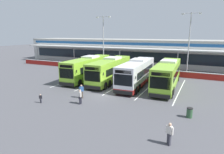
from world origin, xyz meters
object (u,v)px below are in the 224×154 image
object	(u,v)px
coach_bus_right_centre	(167,75)
lamp_post_west	(103,39)
coach_bus_leftmost	(88,68)
coach_bus_left_centre	(110,70)
pedestrian_child	(41,98)
lamp_post_centre	(189,40)
coach_bus_centre	(137,73)
litter_bin	(190,113)
pedestrian_in_dark_coat	(169,133)
pedestrian_near_bin	(81,91)
pedestrian_with_handbag	(80,96)

from	to	relation	value
coach_bus_right_centre	lamp_post_west	bearing A→B (deg)	147.69
coach_bus_leftmost	coach_bus_right_centre	distance (m)	12.88
coach_bus_left_centre	pedestrian_child	world-z (taller)	coach_bus_left_centre
lamp_post_centre	coach_bus_centre	bearing A→B (deg)	-121.54
litter_bin	lamp_post_centre	bearing A→B (deg)	95.90
coach_bus_left_centre	lamp_post_west	bearing A→B (deg)	123.11
coach_bus_centre	pedestrian_child	world-z (taller)	coach_bus_centre
coach_bus_left_centre	pedestrian_in_dark_coat	xyz separation A→B (m)	(11.61, -14.67, -0.91)
coach_bus_left_centre	pedestrian_in_dark_coat	size ratio (longest dim) A/B	7.56
coach_bus_centre	litter_bin	bearing A→B (deg)	-48.16
pedestrian_child	litter_bin	distance (m)	15.36
coach_bus_centre	litter_bin	size ratio (longest dim) A/B	13.18
pedestrian_in_dark_coat	lamp_post_centre	world-z (taller)	lamp_post_centre
coach_bus_right_centre	lamp_post_centre	xyz separation A→B (m)	(1.82, 9.43, 4.50)
coach_bus_leftmost	lamp_post_centre	bearing A→B (deg)	33.33
pedestrian_in_dark_coat	pedestrian_near_bin	world-z (taller)	same
coach_bus_leftmost	pedestrian_child	xyz separation A→B (m)	(1.58, -12.21, -1.24)
pedestrian_child	lamp_post_centre	size ratio (longest dim) A/B	0.09
lamp_post_west	lamp_post_centre	xyz separation A→B (m)	(16.93, -0.13, 0.00)
coach_bus_right_centre	pedestrian_near_bin	xyz separation A→B (m)	(-8.20, -9.11, -0.91)
coach_bus_left_centre	coach_bus_centre	xyz separation A→B (m)	(4.47, -0.30, 0.00)
coach_bus_leftmost	coach_bus_left_centre	bearing A→B (deg)	0.45
coach_bus_right_centre	litter_bin	size ratio (longest dim) A/B	13.18
coach_bus_centre	litter_bin	distance (m)	12.14
coach_bus_left_centre	coach_bus_centre	world-z (taller)	same
coach_bus_left_centre	coach_bus_centre	distance (m)	4.48
coach_bus_left_centre	litter_bin	bearing A→B (deg)	-36.59
coach_bus_left_centre	coach_bus_centre	size ratio (longest dim) A/B	1.00
coach_bus_right_centre	pedestrian_child	bearing A→B (deg)	-132.23
coach_bus_right_centre	pedestrian_child	distance (m)	16.86
coach_bus_right_centre	coach_bus_left_centre	bearing A→B (deg)	-178.67
coach_bus_leftmost	pedestrian_with_handbag	xyz separation A→B (m)	(5.67, -10.58, -0.93)
litter_bin	coach_bus_leftmost	bearing A→B (deg)	150.92
coach_bus_left_centre	pedestrian_with_handbag	size ratio (longest dim) A/B	7.56
coach_bus_right_centre	pedestrian_in_dark_coat	xyz separation A→B (m)	(2.87, -14.87, -0.91)
pedestrian_with_handbag	pedestrian_in_dark_coat	distance (m)	10.86
coach_bus_left_centre	lamp_post_west	distance (m)	12.49
pedestrian_near_bin	pedestrian_with_handbag	bearing A→B (deg)	-59.86
pedestrian_child	lamp_post_centre	bearing A→B (deg)	59.05
pedestrian_in_dark_coat	litter_bin	distance (m)	5.46
pedestrian_in_dark_coat	lamp_post_west	size ratio (longest dim) A/B	0.15
pedestrian_with_handbag	litter_bin	world-z (taller)	pedestrian_with_handbag
coach_bus_centre	lamp_post_centre	world-z (taller)	lamp_post_centre
pedestrian_with_handbag	lamp_post_west	world-z (taller)	lamp_post_west
coach_bus_left_centre	litter_bin	world-z (taller)	coach_bus_left_centre
coach_bus_left_centre	pedestrian_child	size ratio (longest dim) A/B	12.20
pedestrian_in_dark_coat	litter_bin	size ratio (longest dim) A/B	1.74
coach_bus_right_centre	lamp_post_centre	world-z (taller)	lamp_post_centre
lamp_post_centre	pedestrian_in_dark_coat	bearing A→B (deg)	-87.54
pedestrian_in_dark_coat	pedestrian_with_handbag	bearing A→B (deg)	158.10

